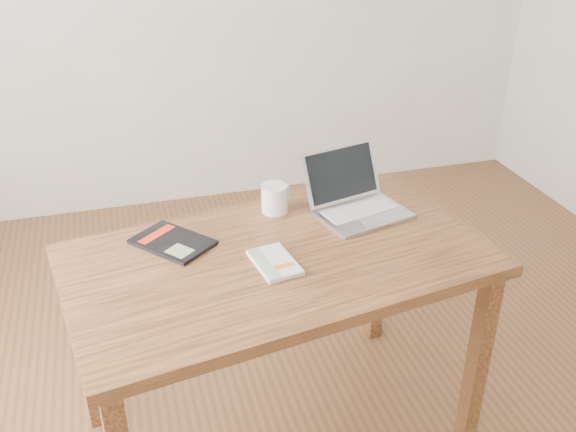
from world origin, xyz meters
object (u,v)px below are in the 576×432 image
object	(u,v)px
black_guidebook	(172,242)
coffee_mug	(275,198)
white_guidebook	(274,263)
laptop	(355,199)
desk	(278,279)

from	to	relation	value
black_guidebook	coffee_mug	distance (m)	0.40
white_guidebook	black_guidebook	size ratio (longest dim) A/B	0.69
laptop	coffee_mug	distance (m)	0.28
desk	black_guidebook	xyz separation A→B (m)	(-0.31, 0.16, 0.10)
desk	black_guidebook	bearing A→B (deg)	143.38
white_guidebook	coffee_mug	xyz separation A→B (m)	(0.09, 0.34, 0.04)
white_guidebook	laptop	xyz separation A→B (m)	(0.37, 0.26, 0.04)
laptop	desk	bearing A→B (deg)	-161.97
desk	white_guidebook	bearing A→B (deg)	-125.43
desk	white_guidebook	size ratio (longest dim) A/B	6.90
desk	laptop	distance (m)	0.42
desk	coffee_mug	bearing A→B (deg)	67.43
black_guidebook	laptop	xyz separation A→B (m)	(0.65, 0.05, 0.04)
black_guidebook	laptop	world-z (taller)	laptop
desk	coffee_mug	size ratio (longest dim) A/B	11.55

